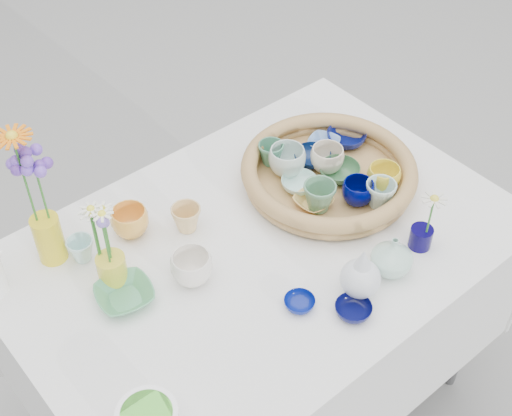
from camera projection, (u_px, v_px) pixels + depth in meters
ground at (260, 404)px, 2.32m from camera, size 80.00×80.00×0.00m
display_table at (260, 404)px, 2.32m from camera, size 1.26×0.86×0.77m
wicker_tray at (329, 173)px, 1.91m from camera, size 0.47×0.47×0.08m
tray_ceramic_0 at (312, 158)px, 1.97m from camera, size 0.13×0.13×0.03m
tray_ceramic_1 at (346, 138)px, 2.03m from camera, size 0.14×0.14×0.04m
tray_ceramic_2 at (383, 178)px, 1.88m from camera, size 0.11×0.11×0.07m
tray_ceramic_3 at (339, 172)px, 1.92m from camera, size 0.13×0.13×0.03m
tray_ceramic_4 at (319, 197)px, 1.82m from camera, size 0.09×0.09×0.08m
tray_ceramic_5 at (299, 184)px, 1.89m from camera, size 0.11×0.11×0.03m
tray_ceramic_6 at (287, 161)px, 1.92m from camera, size 0.11×0.11×0.08m
tray_ceramic_7 at (327, 159)px, 1.93m from camera, size 0.10×0.10×0.07m
tray_ceramic_8 at (324, 143)px, 2.02m from camera, size 0.11×0.11×0.02m
tray_ceramic_9 at (358, 192)px, 1.84m from camera, size 0.10×0.10×0.07m
tray_ceramic_10 at (313, 201)px, 1.85m from camera, size 0.10×0.10×0.02m
tray_ceramic_11 at (380, 194)px, 1.83m from camera, size 0.10×0.10×0.07m
tray_ceramic_12 at (271, 154)px, 1.95m from camera, size 0.08×0.08×0.07m
loose_ceramic_0 at (130, 222)px, 1.78m from camera, size 0.10×0.10×0.08m
loose_ceramic_1 at (186, 219)px, 1.79m from camera, size 0.10×0.10×0.07m
loose_ceramic_2 at (125, 295)px, 1.64m from camera, size 0.15×0.15×0.03m
loose_ceramic_3 at (192, 268)px, 1.67m from camera, size 0.13×0.13×0.08m
loose_ceramic_4 at (299, 303)px, 1.63m from camera, size 0.09×0.09×0.02m
loose_ceramic_5 at (81, 250)px, 1.72m from camera, size 0.08×0.08×0.06m
loose_ceramic_6 at (353, 310)px, 1.61m from camera, size 0.11×0.11×0.03m
bud_vase_paleblue at (361, 271)px, 1.62m from camera, size 0.10×0.10×0.15m
bud_vase_seafoam at (392, 255)px, 1.68m from camera, size 0.12×0.12×0.11m
bud_vase_cobalt at (421, 237)px, 1.76m from camera, size 0.07×0.07×0.06m
single_daisy at (430, 216)px, 1.69m from camera, size 0.09×0.09×0.13m
tall_vase_yellow at (49, 239)px, 1.70m from camera, size 0.08×0.08×0.13m
gerbera at (25, 180)px, 1.57m from camera, size 0.11×0.11×0.27m
hydrangea at (41, 190)px, 1.60m from camera, size 0.08×0.08×0.24m
daisy_cup at (112, 269)px, 1.67m from camera, size 0.09×0.09×0.08m
daisy_posy at (103, 232)px, 1.60m from camera, size 0.09×0.09×0.15m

